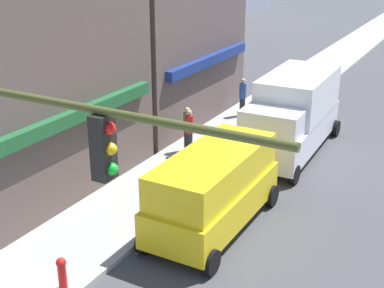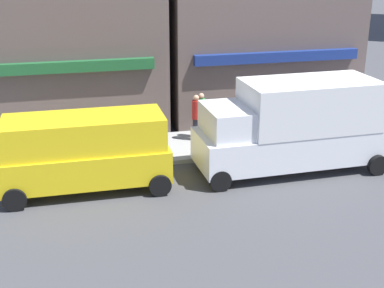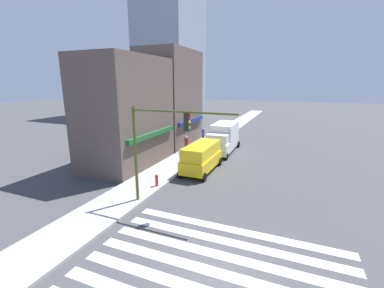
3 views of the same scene
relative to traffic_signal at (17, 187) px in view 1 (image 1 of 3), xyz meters
The scene contains 8 objects.
storefront_row 12.53m from the traffic_signal, 32.18° to the left, with size 16.72×5.30×10.88m.
traffic_signal is the anchor object (origin of this frame).
van_yellow 7.45m from the traffic_signal, ahead, with size 5.01×2.22×2.34m.
box_truck_white 13.84m from the traffic_signal, ahead, with size 6.26×2.42×3.04m.
pedestrian_red_jacket 11.92m from the traffic_signal, 15.30° to the left, with size 0.32×0.32×1.77m.
pedestrian_blue_shirt 16.95m from the traffic_signal, 10.97° to the left, with size 0.32×0.32×1.77m.
pedestrian_green_top 12.21m from the traffic_signal, 16.01° to the left, with size 0.32×0.32×1.77m.
fire_hydrant 4.56m from the traffic_signal, 33.56° to the left, with size 0.24×0.24×0.84m.
Camera 1 is at (-1.33, -1.37, 7.97)m, focal length 50.00 mm.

